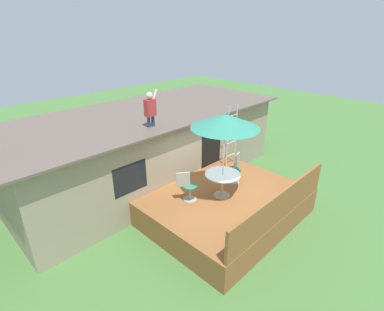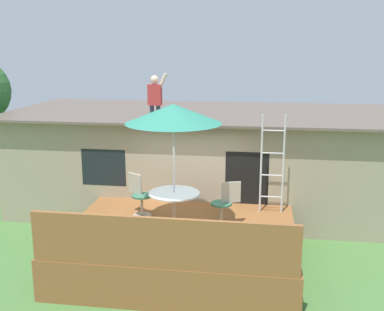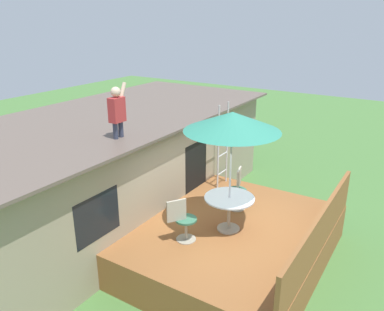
% 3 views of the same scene
% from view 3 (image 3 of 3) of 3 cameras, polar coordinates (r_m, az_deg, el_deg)
% --- Properties ---
extents(ground_plane, '(40.00, 40.00, 0.00)m').
position_cam_3_polar(ground_plane, '(8.93, 5.16, -14.64)').
color(ground_plane, '#477538').
extents(house, '(10.50, 4.50, 2.69)m').
position_cam_3_polar(house, '(10.21, -12.81, -1.86)').
color(house, gray).
rests_on(house, ground).
extents(deck, '(4.63, 3.93, 0.80)m').
position_cam_3_polar(deck, '(8.71, 5.25, -12.47)').
color(deck, brown).
rests_on(deck, ground).
extents(deck_railing, '(4.53, 0.08, 0.90)m').
position_cam_3_polar(deck_railing, '(7.74, 18.37, -10.66)').
color(deck_railing, brown).
rests_on(deck_railing, deck).
extents(patio_table, '(1.04, 1.04, 0.74)m').
position_cam_3_polar(patio_table, '(8.09, 5.51, -7.16)').
color(patio_table, '#A59E8C').
rests_on(patio_table, deck).
extents(patio_umbrella, '(1.90, 1.90, 2.54)m').
position_cam_3_polar(patio_umbrella, '(7.46, 5.95, 4.98)').
color(patio_umbrella, silver).
rests_on(patio_umbrella, deck).
extents(step_ladder, '(0.52, 0.04, 2.20)m').
position_cam_3_polar(step_ladder, '(10.02, 4.56, 1.50)').
color(step_ladder, silver).
rests_on(step_ladder, deck).
extents(person_figure, '(0.47, 0.20, 1.11)m').
position_cam_3_polar(person_figure, '(7.94, -10.98, 6.79)').
color(person_figure, '#33384C').
rests_on(person_figure, house).
extents(patio_chair_left, '(0.57, 0.46, 0.92)m').
position_cam_3_polar(patio_chair_left, '(7.73, -1.40, -9.52)').
color(patio_chair_left, '#A59E8C').
rests_on(patio_chair_left, deck).
extents(patio_chair_right, '(0.61, 0.44, 0.92)m').
position_cam_3_polar(patio_chair_right, '(9.08, 6.74, -4.97)').
color(patio_chair_right, '#A59E8C').
rests_on(patio_chair_right, deck).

